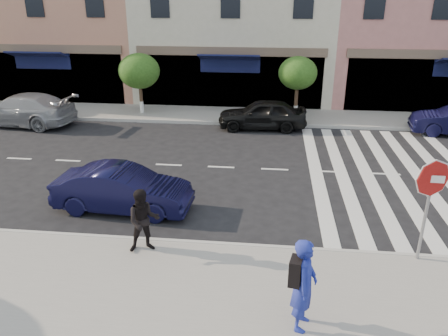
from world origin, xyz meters
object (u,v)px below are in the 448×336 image
Objects in this scene: walker at (144,221)px; car_far_left at (22,110)px; car_near_mid at (123,189)px; car_far_mid at (262,114)px; photographer at (304,285)px; stop_sign at (431,189)px.

walker is 13.84m from car_far_left.
car_near_mid is at bearing 100.70° from walker.
car_far_mid is at bearing -20.59° from car_near_mid.
stop_sign is at bearing -36.23° from photographer.
car_near_mid is at bearing 50.75° from car_far_left.
car_far_mid is at bearing 57.97° from walker.
stop_sign is 0.63× the size of car_near_mid.
car_far_mid is (-4.06, 10.77, -1.31)m from stop_sign.
stop_sign is 1.36× the size of photographer.
walker is at bearing -147.08° from car_near_mid.
walker is 0.31× the size of car_far_left.
stop_sign reaches higher than photographer.
stop_sign reaches higher than walker.
stop_sign is at bearing 64.29° from car_far_left.
stop_sign is 0.62× the size of car_far_mid.
stop_sign is at bearing -16.23° from walker.
car_far_mid is at bearing 17.12° from photographer.
car_far_left is (-9.09, 10.43, -0.20)m from walker.
stop_sign is 8.28m from car_near_mid.
photographer is 6.79m from car_near_mid.
photographer is at bearing 2.30° from car_far_mid.
car_far_mid reaches higher than car_near_mid.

